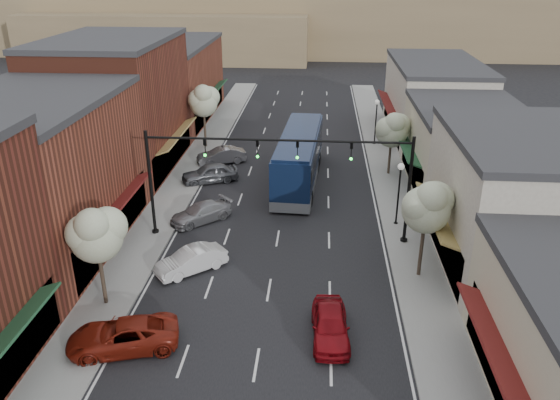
% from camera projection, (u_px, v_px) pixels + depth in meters
% --- Properties ---
extents(ground, '(160.00, 160.00, 0.00)m').
position_uv_depth(ground, '(265.00, 312.00, 27.79)').
color(ground, black).
rests_on(ground, ground).
extents(sidewalk_left, '(2.80, 73.00, 0.15)m').
position_uv_depth(sidewalk_left, '(187.00, 175.00, 45.21)').
color(sidewalk_left, gray).
rests_on(sidewalk_left, ground).
extents(sidewalk_right, '(2.80, 73.00, 0.15)m').
position_uv_depth(sidewalk_right, '(391.00, 181.00, 44.06)').
color(sidewalk_right, gray).
rests_on(sidewalk_right, ground).
extents(curb_left, '(0.25, 73.00, 0.17)m').
position_uv_depth(curb_left, '(203.00, 176.00, 45.12)').
color(curb_left, gray).
rests_on(curb_left, ground).
extents(curb_right, '(0.25, 73.00, 0.17)m').
position_uv_depth(curb_right, '(374.00, 180.00, 44.16)').
color(curb_right, gray).
rests_on(curb_right, ground).
extents(bldg_left_midnear, '(10.14, 14.10, 9.40)m').
position_uv_depth(bldg_left_midnear, '(36.00, 176.00, 32.36)').
color(bldg_left_midnear, brown).
rests_on(bldg_left_midnear, ground).
extents(bldg_left_midfar, '(10.14, 14.10, 10.90)m').
position_uv_depth(bldg_left_midfar, '(117.00, 106.00, 44.83)').
color(bldg_left_midfar, maroon).
rests_on(bldg_left_midfar, ground).
extents(bldg_left_far, '(10.14, 18.10, 8.40)m').
position_uv_depth(bldg_left_far, '(169.00, 82.00, 59.93)').
color(bldg_left_far, brown).
rests_on(bldg_left_far, ground).
extents(bldg_right_midnear, '(9.14, 12.10, 7.90)m').
position_uv_depth(bldg_right_midnear, '(517.00, 202.00, 30.74)').
color(bldg_right_midnear, beige).
rests_on(bldg_right_midnear, ground).
extents(bldg_right_midfar, '(9.14, 12.10, 6.40)m').
position_uv_depth(bldg_right_midfar, '(465.00, 148.00, 41.99)').
color(bldg_right_midfar, '#BDB596').
rests_on(bldg_right_midfar, ground).
extents(bldg_right_far, '(9.14, 16.10, 7.40)m').
position_uv_depth(bldg_right_far, '(433.00, 99.00, 54.57)').
color(bldg_right_far, beige).
rests_on(bldg_right_far, ground).
extents(hill_far, '(120.00, 30.00, 12.00)m').
position_uv_depth(hill_far, '(310.00, 18.00, 107.49)').
color(hill_far, '#7A6647').
rests_on(hill_far, ground).
extents(hill_near, '(50.00, 20.00, 8.00)m').
position_uv_depth(hill_near, '(171.00, 35.00, 99.06)').
color(hill_near, '#7A6647').
rests_on(hill_near, ground).
extents(signal_mast_right, '(8.22, 0.46, 7.00)m').
position_uv_depth(signal_mast_right, '(370.00, 174.00, 32.83)').
color(signal_mast_right, black).
rests_on(signal_mast_right, ground).
extents(signal_mast_left, '(8.22, 0.46, 7.00)m').
position_uv_depth(signal_mast_left, '(187.00, 169.00, 33.60)').
color(signal_mast_left, black).
rests_on(signal_mast_left, ground).
extents(tree_right_near, '(2.85, 2.65, 5.95)m').
position_uv_depth(tree_right_near, '(428.00, 205.00, 29.02)').
color(tree_right_near, '#47382B').
rests_on(tree_right_near, ground).
extents(tree_right_far, '(2.85, 2.65, 5.43)m').
position_uv_depth(tree_right_far, '(393.00, 129.00, 43.80)').
color(tree_right_far, '#47382B').
rests_on(tree_right_far, ground).
extents(tree_left_near, '(2.85, 2.65, 5.69)m').
position_uv_depth(tree_left_near, '(96.00, 233.00, 26.60)').
color(tree_left_near, '#47382B').
rests_on(tree_left_near, ground).
extents(tree_left_far, '(2.85, 2.65, 6.13)m').
position_uv_depth(tree_left_far, '(204.00, 100.00, 50.17)').
color(tree_left_far, '#47382B').
rests_on(tree_left_far, ground).
extents(lamp_post_near, '(0.44, 0.44, 4.44)m').
position_uv_depth(lamp_post_near, '(399.00, 184.00, 35.62)').
color(lamp_post_near, black).
rests_on(lamp_post_near, ground).
extents(lamp_post_far, '(0.44, 0.44, 4.44)m').
position_uv_depth(lamp_post_far, '(376.00, 115.00, 51.59)').
color(lamp_post_far, black).
rests_on(lamp_post_far, ground).
extents(coach_bus, '(3.60, 13.26, 4.01)m').
position_uv_depth(coach_bus, '(299.00, 157.00, 43.25)').
color(coach_bus, '#0D1A37').
rests_on(coach_bus, ground).
extents(red_hatchback, '(1.92, 4.34, 1.45)m').
position_uv_depth(red_hatchback, '(330.00, 325.00, 25.60)').
color(red_hatchback, maroon).
rests_on(red_hatchback, ground).
extents(parked_car_a, '(5.47, 3.59, 1.40)m').
position_uv_depth(parked_car_a, '(123.00, 336.00, 24.90)').
color(parked_car_a, maroon).
rests_on(parked_car_a, ground).
extents(parked_car_b, '(4.11, 3.77, 1.37)m').
position_uv_depth(parked_car_b, '(191.00, 261.00, 31.15)').
color(parked_car_b, silver).
rests_on(parked_car_b, ground).
extents(parked_car_c, '(4.46, 4.29, 1.28)m').
position_uv_depth(parked_car_c, '(201.00, 213.00, 37.15)').
color(parked_car_c, gray).
rests_on(parked_car_c, ground).
extents(parked_car_d, '(4.83, 3.44, 1.53)m').
position_uv_depth(parked_car_d, '(210.00, 173.00, 43.70)').
color(parked_car_d, '#56585D').
rests_on(parked_car_d, ground).
extents(parked_car_e, '(4.48, 2.96, 1.40)m').
position_uv_depth(parked_car_e, '(221.00, 156.00, 47.82)').
color(parked_car_e, gray).
rests_on(parked_car_e, ground).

